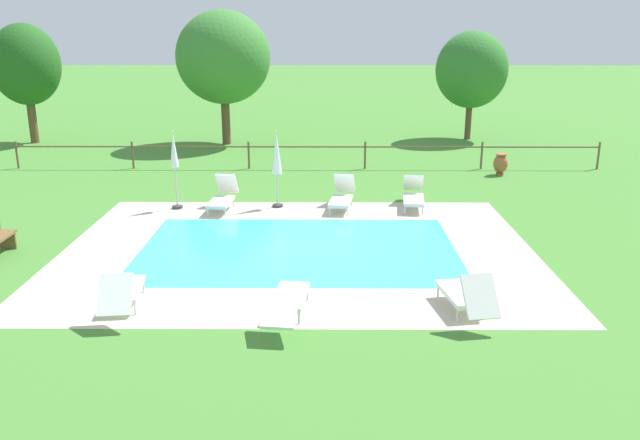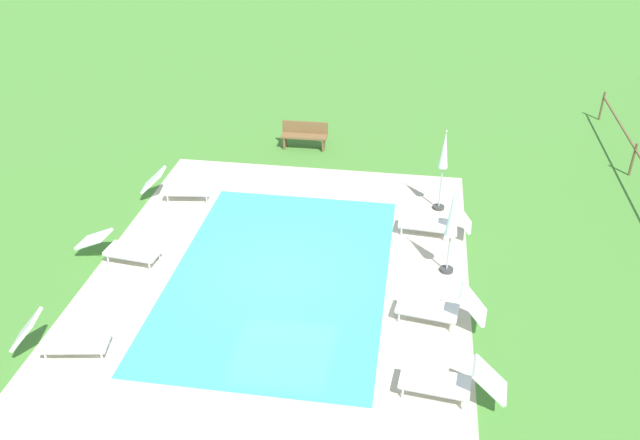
{
  "view_description": "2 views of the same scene",
  "coord_description": "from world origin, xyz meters",
  "px_view_note": "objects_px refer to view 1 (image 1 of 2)",
  "views": [
    {
      "loc": [
        0.63,
        -15.05,
        5.24
      ],
      "look_at": [
        0.53,
        0.5,
        0.6
      ],
      "focal_mm": 36.38,
      "sensor_mm": 36.0,
      "label": 1
    },
    {
      "loc": [
        12.57,
        2.89,
        9.22
      ],
      "look_at": [
        -1.74,
        0.7,
        0.56
      ],
      "focal_mm": 37.43,
      "sensor_mm": 36.0,
      "label": 2
    }
  ],
  "objects_px": {
    "sun_lounger_north_mid": "(287,300)",
    "sun_lounger_north_end": "(123,291)",
    "patio_umbrella_closed_row_west": "(277,157)",
    "sun_lounger_south_mid": "(466,295)",
    "sun_lounger_south_far": "(413,195)",
    "tree_centre": "(223,58)",
    "tree_far_west": "(472,70)",
    "sun_lounger_north_far": "(342,196)",
    "sun_lounger_north_near_steps": "(223,197)",
    "patio_umbrella_closed_row_mid_west": "(174,157)",
    "terracotta_urn_near_fence": "(500,164)",
    "tree_west_mid": "(26,65)"
  },
  "relations": [
    {
      "from": "sun_lounger_north_end",
      "to": "patio_umbrella_closed_row_west",
      "type": "height_order",
      "value": "patio_umbrella_closed_row_west"
    },
    {
      "from": "sun_lounger_south_far",
      "to": "tree_centre",
      "type": "height_order",
      "value": "tree_centre"
    },
    {
      "from": "patio_umbrella_closed_row_west",
      "to": "tree_west_mid",
      "type": "distance_m",
      "value": 16.8
    },
    {
      "from": "patio_umbrella_closed_row_west",
      "to": "tree_centre",
      "type": "relative_size",
      "value": 0.39
    },
    {
      "from": "sun_lounger_south_far",
      "to": "patio_umbrella_closed_row_west",
      "type": "bearing_deg",
      "value": -179.98
    },
    {
      "from": "sun_lounger_north_end",
      "to": "sun_lounger_north_near_steps",
      "type": "bearing_deg",
      "value": 83.33
    },
    {
      "from": "sun_lounger_south_mid",
      "to": "terracotta_urn_near_fence",
      "type": "bearing_deg",
      "value": 72.55
    },
    {
      "from": "sun_lounger_south_mid",
      "to": "sun_lounger_south_far",
      "type": "distance_m",
      "value": 7.63
    },
    {
      "from": "sun_lounger_north_far",
      "to": "sun_lounger_north_end",
      "type": "bearing_deg",
      "value": -121.04
    },
    {
      "from": "sun_lounger_north_mid",
      "to": "patio_umbrella_closed_row_west",
      "type": "xyz_separation_m",
      "value": [
        -0.73,
        7.82,
        1.19
      ]
    },
    {
      "from": "sun_lounger_north_near_steps",
      "to": "sun_lounger_south_far",
      "type": "xyz_separation_m",
      "value": [
        5.72,
        0.31,
        -0.01
      ]
    },
    {
      "from": "sun_lounger_north_far",
      "to": "tree_west_mid",
      "type": "distance_m",
      "value": 18.54
    },
    {
      "from": "sun_lounger_north_mid",
      "to": "patio_umbrella_closed_row_mid_west",
      "type": "relative_size",
      "value": 0.91
    },
    {
      "from": "sun_lounger_north_near_steps",
      "to": "sun_lounger_north_far",
      "type": "distance_m",
      "value": 3.56
    },
    {
      "from": "sun_lounger_north_near_steps",
      "to": "sun_lounger_north_far",
      "type": "bearing_deg",
      "value": 2.1
    },
    {
      "from": "sun_lounger_north_near_steps",
      "to": "patio_umbrella_closed_row_west",
      "type": "relative_size",
      "value": 0.8
    },
    {
      "from": "sun_lounger_north_mid",
      "to": "sun_lounger_north_end",
      "type": "xyz_separation_m",
      "value": [
        -3.18,
        0.34,
        0.03
      ]
    },
    {
      "from": "sun_lounger_north_mid",
      "to": "terracotta_urn_near_fence",
      "type": "height_order",
      "value": "terracotta_urn_near_fence"
    },
    {
      "from": "sun_lounger_north_near_steps",
      "to": "sun_lounger_north_far",
      "type": "xyz_separation_m",
      "value": [
        3.56,
        0.13,
        -0.0
      ]
    },
    {
      "from": "sun_lounger_north_mid",
      "to": "sun_lounger_south_mid",
      "type": "distance_m",
      "value": 3.37
    },
    {
      "from": "tree_far_west",
      "to": "patio_umbrella_closed_row_west",
      "type": "bearing_deg",
      "value": -123.92
    },
    {
      "from": "patio_umbrella_closed_row_mid_west",
      "to": "tree_west_mid",
      "type": "xyz_separation_m",
      "value": [
        -9.24,
        11.51,
        2.0
      ]
    },
    {
      "from": "terracotta_urn_near_fence",
      "to": "patio_umbrella_closed_row_west",
      "type": "bearing_deg",
      "value": -150.47
    },
    {
      "from": "sun_lounger_south_mid",
      "to": "tree_centre",
      "type": "bearing_deg",
      "value": 111.2
    },
    {
      "from": "sun_lounger_north_near_steps",
      "to": "patio_umbrella_closed_row_west",
      "type": "bearing_deg",
      "value": 10.88
    },
    {
      "from": "patio_umbrella_closed_row_west",
      "to": "sun_lounger_north_mid",
      "type": "bearing_deg",
      "value": -84.69
    },
    {
      "from": "sun_lounger_north_near_steps",
      "to": "sun_lounger_south_far",
      "type": "height_order",
      "value": "sun_lounger_north_near_steps"
    },
    {
      "from": "sun_lounger_north_mid",
      "to": "patio_umbrella_closed_row_west",
      "type": "distance_m",
      "value": 7.94
    },
    {
      "from": "sun_lounger_north_far",
      "to": "patio_umbrella_closed_row_mid_west",
      "type": "xyz_separation_m",
      "value": [
        -4.95,
        -0.01,
        1.18
      ]
    },
    {
      "from": "patio_umbrella_closed_row_west",
      "to": "terracotta_urn_near_fence",
      "type": "xyz_separation_m",
      "value": [
        7.89,
        4.47,
        -1.11
      ]
    },
    {
      "from": "tree_far_west",
      "to": "tree_centre",
      "type": "height_order",
      "value": "tree_centre"
    },
    {
      "from": "patio_umbrella_closed_row_west",
      "to": "sun_lounger_south_mid",
      "type": "bearing_deg",
      "value": -61.82
    },
    {
      "from": "terracotta_urn_near_fence",
      "to": "sun_lounger_north_end",
      "type": "bearing_deg",
      "value": -130.88
    },
    {
      "from": "sun_lounger_south_far",
      "to": "sun_lounger_north_near_steps",
      "type": "bearing_deg",
      "value": -176.87
    },
    {
      "from": "sun_lounger_north_far",
      "to": "sun_lounger_north_end",
      "type": "height_order",
      "value": "sun_lounger_north_far"
    },
    {
      "from": "sun_lounger_south_mid",
      "to": "patio_umbrella_closed_row_west",
      "type": "relative_size",
      "value": 0.83
    },
    {
      "from": "patio_umbrella_closed_row_west",
      "to": "terracotta_urn_near_fence",
      "type": "relative_size",
      "value": 2.95
    },
    {
      "from": "sun_lounger_south_far",
      "to": "tree_far_west",
      "type": "xyz_separation_m",
      "value": [
        4.28,
        12.47,
        2.91
      ]
    },
    {
      "from": "patio_umbrella_closed_row_mid_west",
      "to": "tree_far_west",
      "type": "distance_m",
      "value": 17.12
    },
    {
      "from": "patio_umbrella_closed_row_mid_west",
      "to": "tree_far_west",
      "type": "xyz_separation_m",
      "value": [
        11.4,
        12.66,
        1.72
      ]
    },
    {
      "from": "sun_lounger_north_mid",
      "to": "patio_umbrella_closed_row_mid_west",
      "type": "height_order",
      "value": "patio_umbrella_closed_row_mid_west"
    },
    {
      "from": "patio_umbrella_closed_row_mid_west",
      "to": "terracotta_urn_near_fence",
      "type": "xyz_separation_m",
      "value": [
        10.91,
        4.66,
        -1.15
      ]
    },
    {
      "from": "sun_lounger_north_mid",
      "to": "tree_west_mid",
      "type": "distance_m",
      "value": 23.35
    },
    {
      "from": "sun_lounger_north_near_steps",
      "to": "sun_lounger_north_mid",
      "type": "distance_m",
      "value": 7.87
    },
    {
      "from": "sun_lounger_north_end",
      "to": "terracotta_urn_near_fence",
      "type": "relative_size",
      "value": 2.52
    },
    {
      "from": "sun_lounger_north_end",
      "to": "patio_umbrella_closed_row_mid_west",
      "type": "distance_m",
      "value": 7.41
    },
    {
      "from": "tree_centre",
      "to": "tree_west_mid",
      "type": "bearing_deg",
      "value": 178.11
    },
    {
      "from": "sun_lounger_north_near_steps",
      "to": "tree_west_mid",
      "type": "xyz_separation_m",
      "value": [
        -10.63,
        11.63,
        3.18
      ]
    },
    {
      "from": "sun_lounger_north_far",
      "to": "terracotta_urn_near_fence",
      "type": "height_order",
      "value": "sun_lounger_north_far"
    },
    {
      "from": "sun_lounger_south_mid",
      "to": "patio_umbrella_closed_row_west",
      "type": "height_order",
      "value": "patio_umbrella_closed_row_west"
    }
  ]
}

